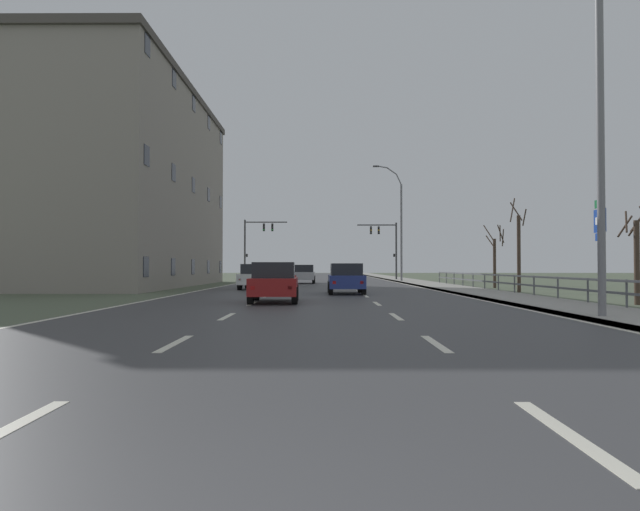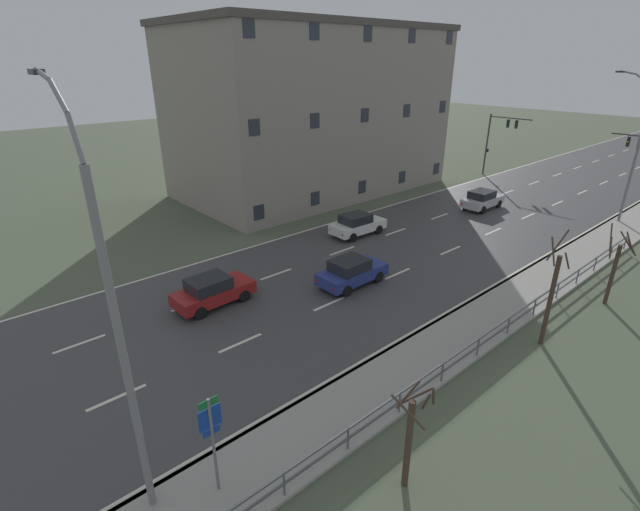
% 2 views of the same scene
% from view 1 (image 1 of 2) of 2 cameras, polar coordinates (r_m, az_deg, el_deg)
% --- Properties ---
extents(ground_plane, '(160.00, 160.00, 0.12)m').
position_cam_1_polar(ground_plane, '(50.58, -0.04, -2.83)').
color(ground_plane, '#4C5642').
extents(road_asphalt_strip, '(14.00, 120.00, 0.03)m').
position_cam_1_polar(road_asphalt_strip, '(62.57, 0.03, -2.45)').
color(road_asphalt_strip, '#3D3D3F').
rests_on(road_asphalt_strip, ground).
extents(sidewalk_right, '(3.00, 120.00, 0.12)m').
position_cam_1_polar(sidewalk_right, '(63.10, 7.71, -2.38)').
color(sidewalk_right, gray).
rests_on(sidewalk_right, ground).
extents(guardrail, '(0.07, 38.36, 1.00)m').
position_cam_1_polar(guardrail, '(28.11, 20.16, -2.51)').
color(guardrail, '#515459').
rests_on(guardrail, ground).
extents(street_lamp_foreground, '(2.70, 0.24, 11.51)m').
position_cam_1_polar(street_lamp_foreground, '(16.73, 26.25, 13.57)').
color(street_lamp_foreground, slate).
rests_on(street_lamp_foreground, ground).
extents(street_lamp_midground, '(2.73, 0.24, 10.88)m').
position_cam_1_polar(street_lamp_midground, '(52.27, 8.14, 3.12)').
color(street_lamp_midground, slate).
rests_on(street_lamp_midground, ground).
extents(highway_sign, '(0.09, 0.68, 3.39)m').
position_cam_1_polar(highway_sign, '(18.10, 26.80, 1.42)').
color(highway_sign, slate).
rests_on(highway_sign, ground).
extents(traffic_signal_right, '(4.12, 0.36, 6.00)m').
position_cam_1_polar(traffic_signal_right, '(57.99, 6.87, 1.47)').
color(traffic_signal_right, '#38383A').
rests_on(traffic_signal_right, ground).
extents(traffic_signal_left, '(4.53, 0.36, 6.35)m').
position_cam_1_polar(traffic_signal_left, '(58.74, -6.69, 1.68)').
color(traffic_signal_left, '#38383A').
rests_on(traffic_signal_left, ground).
extents(car_mid_centre, '(1.97, 4.17, 1.57)m').
position_cam_1_polar(car_mid_centre, '(34.69, -6.53, -2.14)').
color(car_mid_centre, silver).
rests_on(car_mid_centre, ground).
extents(car_distant, '(1.85, 4.11, 1.57)m').
position_cam_1_polar(car_distant, '(46.81, -1.63, -1.90)').
color(car_distant, '#B7B7BC').
rests_on(car_distant, ground).
extents(car_near_right, '(1.87, 4.12, 1.57)m').
position_cam_1_polar(car_near_right, '(28.59, 2.68, -2.36)').
color(car_near_right, navy).
rests_on(car_near_right, ground).
extents(car_near_left, '(1.94, 4.16, 1.57)m').
position_cam_1_polar(car_near_left, '(21.72, -4.69, -2.73)').
color(car_near_left, maroon).
rests_on(car_near_left, ground).
extents(brick_building, '(13.43, 24.43, 14.48)m').
position_cam_1_polar(brick_building, '(43.97, -21.30, 6.55)').
color(brick_building, gray).
rests_on(brick_building, ground).
extents(bare_tree_near, '(1.35, 1.44, 4.08)m').
position_cam_1_polar(bare_tree_near, '(23.53, 29.72, 0.15)').
color(bare_tree_near, '#423328').
rests_on(bare_tree_near, ground).
extents(bare_tree_mid, '(0.88, 1.02, 5.28)m').
position_cam_1_polar(bare_tree_mid, '(32.68, 19.69, 0.57)').
color(bare_tree_mid, '#423328').
rests_on(bare_tree_mid, ground).
extents(bare_tree_far, '(1.37, 1.11, 4.20)m').
position_cam_1_polar(bare_tree_far, '(38.58, 17.50, -0.22)').
color(bare_tree_far, '#423328').
rests_on(bare_tree_far, ground).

